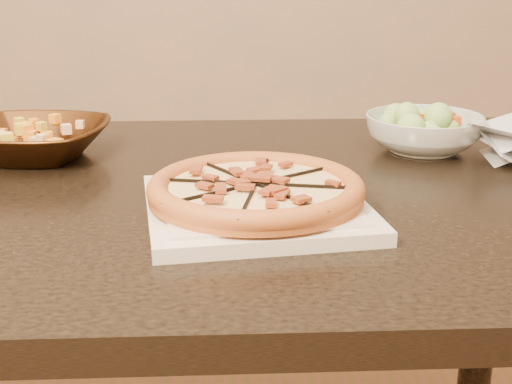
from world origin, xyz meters
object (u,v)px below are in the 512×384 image
bronze_bowl (35,141)px  salad_bowl (424,133)px  plate (256,207)px  dining_table (190,255)px  pizza (256,189)px

bronze_bowl → salad_bowl: bearing=2.0°
plate → salad_bowl: size_ratio=1.58×
dining_table → pizza: pizza is taller
bronze_bowl → salad_bowl: 0.64m
pizza → bronze_bowl: 0.45m
plate → salad_bowl: salad_bowl is taller
pizza → salad_bowl: size_ratio=1.41×
dining_table → pizza: bearing=-53.4°
dining_table → bronze_bowl: size_ratio=5.77×
salad_bowl → bronze_bowl: bearing=-178.0°
dining_table → salad_bowl: bearing=24.6°
pizza → salad_bowl: (0.29, 0.30, -0.00)m
dining_table → plate: bearing=-53.4°
plate → bronze_bowl: bronze_bowl is taller
dining_table → pizza: size_ratio=4.90×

